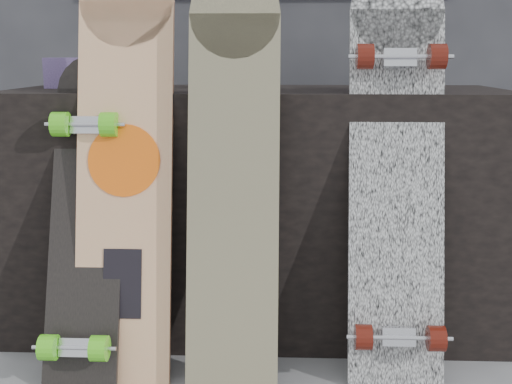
{
  "coord_description": "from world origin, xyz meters",
  "views": [
    {
      "loc": [
        0.08,
        -1.62,
        0.91
      ],
      "look_at": [
        0.01,
        0.2,
        0.52
      ],
      "focal_mm": 45.0,
      "sensor_mm": 36.0,
      "label": 1
    }
  ],
  "objects_px": {
    "longboard_geisha": "(125,154)",
    "longboard_cascadia": "(397,165)",
    "longboard_celtic": "(233,168)",
    "vendor_table": "(258,208)",
    "skateboard_dark": "(86,213)"
  },
  "relations": [
    {
      "from": "longboard_geisha",
      "to": "longboard_cascadia",
      "type": "bearing_deg",
      "value": 0.22
    },
    {
      "from": "longboard_geisha",
      "to": "longboard_celtic",
      "type": "height_order",
      "value": "longboard_geisha"
    },
    {
      "from": "vendor_table",
      "to": "longboard_cascadia",
      "type": "height_order",
      "value": "longboard_cascadia"
    },
    {
      "from": "vendor_table",
      "to": "longboard_cascadia",
      "type": "distance_m",
      "value": 0.56
    },
    {
      "from": "vendor_table",
      "to": "longboard_celtic",
      "type": "distance_m",
      "value": 0.45
    },
    {
      "from": "longboard_geisha",
      "to": "longboard_celtic",
      "type": "xyz_separation_m",
      "value": [
        0.31,
        -0.07,
        -0.02
      ]
    },
    {
      "from": "longboard_geisha",
      "to": "skateboard_dark",
      "type": "bearing_deg",
      "value": -162.02
    },
    {
      "from": "longboard_geisha",
      "to": "longboard_cascadia",
      "type": "relative_size",
      "value": 1.02
    },
    {
      "from": "longboard_geisha",
      "to": "longboard_celtic",
      "type": "relative_size",
      "value": 1.05
    },
    {
      "from": "longboard_cascadia",
      "to": "skateboard_dark",
      "type": "distance_m",
      "value": 0.89
    },
    {
      "from": "longboard_geisha",
      "to": "longboard_celtic",
      "type": "distance_m",
      "value": 0.32
    },
    {
      "from": "longboard_celtic",
      "to": "longboard_cascadia",
      "type": "distance_m",
      "value": 0.46
    },
    {
      "from": "longboard_celtic",
      "to": "longboard_cascadia",
      "type": "xyz_separation_m",
      "value": [
        0.45,
        0.07,
        -0.0
      ]
    },
    {
      "from": "longboard_celtic",
      "to": "skateboard_dark",
      "type": "xyz_separation_m",
      "value": [
        -0.43,
        0.03,
        -0.14
      ]
    },
    {
      "from": "longboard_celtic",
      "to": "vendor_table",
      "type": "bearing_deg",
      "value": 82.65
    }
  ]
}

